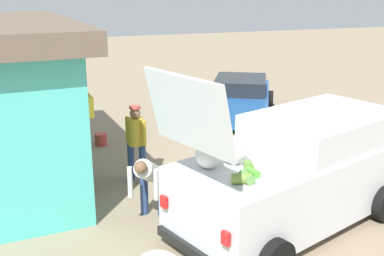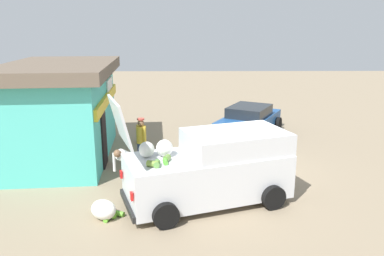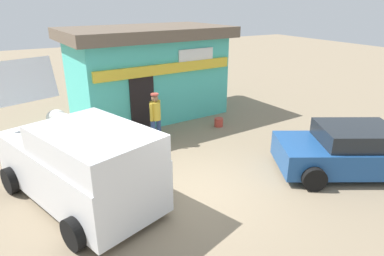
# 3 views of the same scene
# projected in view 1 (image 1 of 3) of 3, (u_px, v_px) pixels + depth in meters

# --- Properties ---
(ground_plane) EXTENTS (60.00, 60.00, 0.00)m
(ground_plane) POSITION_uv_depth(u_px,v_px,m) (274.00, 169.00, 11.18)
(ground_plane) COLOR gray
(delivery_van) EXTENTS (3.31, 4.98, 3.03)m
(delivery_van) POSITION_uv_depth(u_px,v_px,m) (296.00, 172.00, 8.46)
(delivery_van) COLOR silver
(delivery_van) RESTS_ON ground_plane
(parked_sedan) EXTENTS (4.43, 3.50, 1.31)m
(parked_sedan) POSITION_uv_depth(u_px,v_px,m) (240.00, 99.00, 15.34)
(parked_sedan) COLOR #1E4C8C
(parked_sedan) RESTS_ON ground_plane
(vendor_standing) EXTENTS (0.48, 0.47, 1.70)m
(vendor_standing) POSITION_uv_depth(u_px,v_px,m) (136.00, 139.00, 10.27)
(vendor_standing) COLOR navy
(vendor_standing) RESTS_ON ground_plane
(customer_bending) EXTENTS (0.80, 0.74, 1.31)m
(customer_bending) POSITION_uv_depth(u_px,v_px,m) (148.00, 179.00, 8.55)
(customer_bending) COLOR navy
(customer_bending) RESTS_ON ground_plane
(paint_bucket) EXTENTS (0.33, 0.33, 0.32)m
(paint_bucket) POSITION_uv_depth(u_px,v_px,m) (101.00, 139.00, 12.81)
(paint_bucket) COLOR #BF3F33
(paint_bucket) RESTS_ON ground_plane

